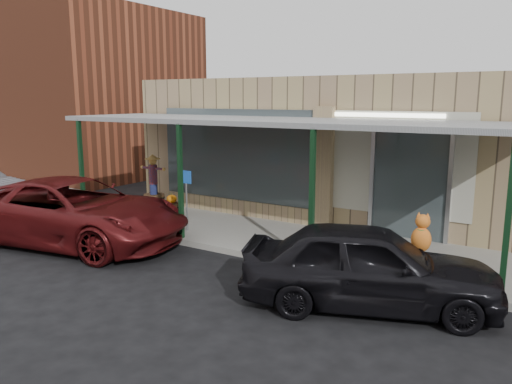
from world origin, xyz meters
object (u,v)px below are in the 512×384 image
Objects in this scene: handicap_sign at (186,192)px; car_maroon at (73,212)px; parked_sedan at (369,266)px; barrel_pumpkin at (172,208)px; barrel_scarecrow at (154,190)px.

handicap_sign is 0.27× the size of car_maroon.
handicap_sign reaches higher than parked_sedan.
parked_sedan is at bearing -98.91° from car_maroon.
parked_sedan is 0.80× the size of car_maroon.
handicap_sign reaches higher than barrel_pumpkin.
handicap_sign is (1.52, -1.10, 0.80)m from barrel_pumpkin.
barrel_pumpkin is at bearing 47.64° from parked_sedan.
handicap_sign is 0.34× the size of parked_sedan.
barrel_scarecrow is 0.29× the size of car_maroon.
barrel_pumpkin is 0.14× the size of parked_sedan.
barrel_scarecrow is at bearing 1.08° from car_maroon.
barrel_scarecrow is 2.54× the size of barrel_pumpkin.
handicap_sign reaches higher than car_maroon.
barrel_scarecrow reaches higher than handicap_sign.
handicap_sign is at bearing -29.10° from barrel_scarecrow.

